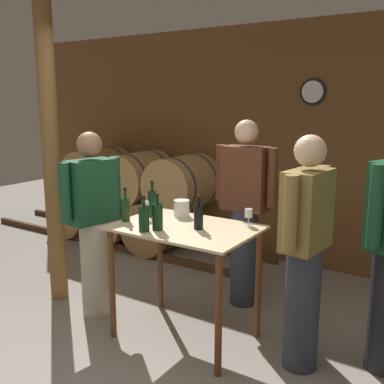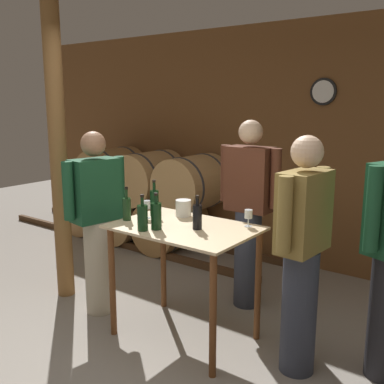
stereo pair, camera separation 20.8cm
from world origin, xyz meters
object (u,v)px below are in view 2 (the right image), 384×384
object	(u,v)px
wine_bottle_right	(156,215)
person_host	(97,220)
wine_bottle_left	(154,202)
person_visitor_with_scarf	(249,210)
wine_bottle_far_left	(127,208)
wine_glass_near_center	(248,215)
wine_bottle_far_right	(197,216)
wine_bottle_center	(143,217)
person_visitor_near_door	(302,252)
wooden_post	(58,156)
ice_bucket	(183,208)
wine_glass_near_left	(147,206)

from	to	relation	value
wine_bottle_right	person_host	distance (m)	0.78
wine_bottle_left	person_visitor_with_scarf	world-z (taller)	person_visitor_with_scarf
wine_bottle_far_left	person_host	size ratio (longest dim) A/B	0.17
wine_bottle_left	wine_glass_near_center	xyz separation A→B (m)	(0.79, 0.18, -0.02)
wine_bottle_far_left	wine_bottle_right	distance (m)	0.37
wine_bottle_right	wine_bottle_far_right	world-z (taller)	wine_bottle_right
wine_bottle_center	wine_glass_near_center	xyz separation A→B (m)	(0.57, 0.56, -0.01)
person_visitor_near_door	wine_bottle_left	bearing A→B (deg)	179.98
wooden_post	person_visitor_near_door	xyz separation A→B (m)	(2.33, 0.16, -0.48)
wine_glass_near_center	person_visitor_near_door	xyz separation A→B (m)	(0.51, -0.18, -0.14)
wine_bottle_center	ice_bucket	distance (m)	0.52
wine_glass_near_center	ice_bucket	bearing A→B (deg)	-175.85
wooden_post	ice_bucket	bearing A→B (deg)	13.42
wine_bottle_far_left	wine_bottle_far_right	world-z (taller)	wine_bottle_far_left
wine_bottle_far_right	person_visitor_near_door	distance (m)	0.80
ice_bucket	person_visitor_near_door	bearing A→B (deg)	-7.06
wine_bottle_far_right	wine_glass_near_center	size ratio (longest dim) A/B	1.95
wine_bottle_far_right	person_visitor_near_door	xyz separation A→B (m)	(0.78, 0.11, -0.15)
wooden_post	wine_bottle_center	size ratio (longest dim) A/B	9.95
person_host	wine_glass_near_center	bearing A→B (deg)	16.91
person_host	person_visitor_with_scarf	distance (m)	1.34
wine_bottle_far_right	person_visitor_near_door	world-z (taller)	person_visitor_near_door
person_host	wine_bottle_right	bearing A→B (deg)	-6.50
wine_glass_near_left	wooden_post	bearing A→B (deg)	-176.85
wine_bottle_right	person_visitor_near_door	xyz separation A→B (m)	(1.02, 0.29, -0.15)
wine_bottle_right	wine_bottle_far_right	distance (m)	0.30
wine_bottle_right	ice_bucket	world-z (taller)	wine_bottle_right
wine_bottle_right	wine_glass_near_center	world-z (taller)	wine_bottle_right
wooden_post	person_visitor_with_scarf	bearing A→B (deg)	29.02
ice_bucket	person_visitor_near_door	size ratio (longest dim) A/B	0.08
wine_bottle_left	person_host	size ratio (longest dim) A/B	0.19
wine_bottle_right	wine_glass_near_left	size ratio (longest dim) A/B	1.88
wooden_post	wine_glass_near_left	world-z (taller)	wooden_post
wine_bottle_center	person_visitor_near_door	xyz separation A→B (m)	(1.08, 0.38, -0.15)
person_visitor_with_scarf	ice_bucket	bearing A→B (deg)	-118.70
wine_bottle_right	wine_glass_near_left	world-z (taller)	wine_bottle_right
wooden_post	wine_glass_near_left	xyz separation A→B (m)	(1.03, 0.06, -0.33)
wine_bottle_left	person_visitor_with_scarf	xyz separation A→B (m)	(0.50, 0.69, -0.13)
wine_bottle_left	wine_bottle_far_right	world-z (taller)	wine_bottle_left
wine_bottle_far_left	person_visitor_near_door	xyz separation A→B (m)	(1.39, 0.24, -0.15)
wine_glass_near_left	wine_glass_near_center	distance (m)	0.83
wooden_post	wine_bottle_far_left	bearing A→B (deg)	-4.89
wooden_post	wine_glass_near_left	bearing A→B (deg)	3.15
wine_bottle_right	person_visitor_near_door	size ratio (longest dim) A/B	0.17
person_host	wine_bottle_left	bearing A→B (deg)	23.24
wine_bottle_far_left	wooden_post	bearing A→B (deg)	175.11
person_visitor_with_scarf	person_visitor_near_door	xyz separation A→B (m)	(0.80, -0.69, -0.03)
wine_bottle_left	person_host	world-z (taller)	person_host
wooden_post	wine_bottle_center	distance (m)	1.31
wine_bottle_left	ice_bucket	bearing A→B (deg)	34.46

